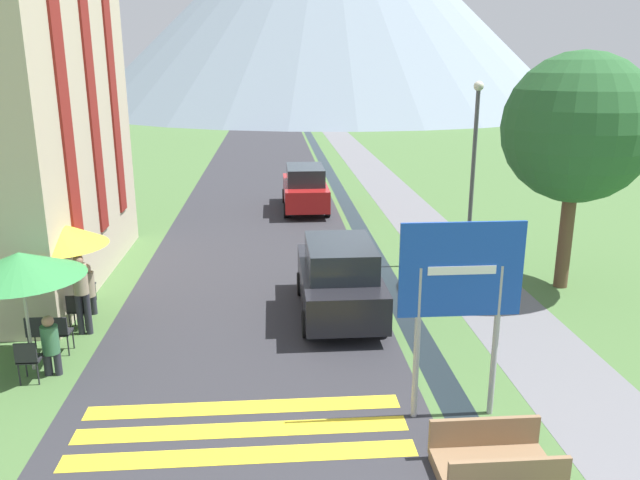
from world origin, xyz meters
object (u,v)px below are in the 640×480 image
cafe_chair_near_left (60,331)px  cafe_chair_middle (77,308)px  parked_car_far (305,188)px  person_standing_terrace (81,289)px  cafe_umbrella_front_green (20,265)px  parked_car_near (339,278)px  person_seated_far (50,342)px  cafe_chair_nearest (28,358)px  cafe_chair_near_right (37,331)px  tree_by_path (578,128)px  person_seated_near (88,287)px  cafe_umbrella_middle_yellow (56,234)px  footbridge (495,463)px  streetlamp (474,160)px  road_sign (460,288)px  cafe_chair_far_right (85,284)px

cafe_chair_near_left → cafe_chair_middle: bearing=78.7°
parked_car_far → person_standing_terrace: (-5.52, -11.78, 0.15)m
cafe_umbrella_front_green → parked_car_far: bearing=65.7°
parked_car_near → parked_car_far: bearing=91.1°
person_seated_far → cafe_chair_nearest: bearing=-137.6°
cafe_chair_near_right → tree_by_path: 13.45m
cafe_chair_near_right → person_seated_near: person_seated_near is taller
person_seated_far → cafe_umbrella_front_green: bearing=151.2°
cafe_umbrella_front_green → cafe_umbrella_middle_yellow: bearing=92.9°
parked_car_far → cafe_chair_nearest: 15.18m
footbridge → streetlamp: streetlamp is taller
cafe_chair_near_right → streetlamp: (10.61, 5.17, 2.63)m
cafe_chair_near_left → tree_by_path: tree_by_path is taller
streetlamp → cafe_chair_nearest: bearing=-148.3°
cafe_umbrella_middle_yellow → cafe_chair_near_left: bearing=-75.3°
cafe_chair_near_right → road_sign: bearing=-15.0°
cafe_umbrella_middle_yellow → tree_by_path: tree_by_path is taller
parked_car_near → person_seated_far: parked_car_near is taller
cafe_chair_middle → streetlamp: streetlamp is taller
parked_car_near → cafe_chair_nearest: size_ratio=4.89×
cafe_chair_far_right → person_seated_near: 0.78m
tree_by_path → cafe_chair_far_right: bearing=-178.6°
cafe_chair_nearest → cafe_chair_near_left: (0.19, 1.19, 0.00)m
road_sign → cafe_umbrella_front_green: size_ratio=1.42×
cafe_chair_far_right → cafe_umbrella_front_green: 3.85m
cafe_umbrella_front_green → cafe_chair_far_right: bearing=89.2°
cafe_chair_far_right → tree_by_path: 12.93m
road_sign → person_seated_far: bearing=164.6°
cafe_chair_nearest → tree_by_path: size_ratio=0.14×
cafe_chair_far_right → road_sign: bearing=-17.2°
cafe_umbrella_front_green → cafe_chair_middle: bearing=79.7°
parked_car_near → cafe_chair_nearest: parked_car_near is taller
road_sign → person_seated_near: road_sign is taller
footbridge → cafe_umbrella_front_green: bearing=153.5°
cafe_chair_near_left → cafe_umbrella_middle_yellow: 2.43m
cafe_chair_near_right → person_standing_terrace: (0.66, 0.96, 0.55)m
cafe_chair_near_left → tree_by_path: size_ratio=0.14×
parked_car_far → person_standing_terrace: bearing=-115.1°
cafe_umbrella_front_green → cafe_umbrella_middle_yellow: size_ratio=1.01×
cafe_chair_far_right → cafe_umbrella_front_green: size_ratio=0.35×
person_standing_terrace → tree_by_path: 12.49m
road_sign → cafe_chair_near_left: size_ratio=4.01×
cafe_chair_nearest → cafe_umbrella_middle_yellow: cafe_umbrella_middle_yellow is taller
cafe_chair_near_right → cafe_chair_middle: (0.45, 1.20, 0.00)m
cafe_umbrella_middle_yellow → cafe_chair_near_right: bearing=-89.6°
cafe_umbrella_middle_yellow → person_standing_terrace: size_ratio=1.31×
cafe_chair_nearest → cafe_chair_middle: size_ratio=1.00×
cafe_chair_nearest → person_seated_near: bearing=98.7°
cafe_umbrella_front_green → cafe_chair_near_right: bearing=99.4°
cafe_chair_far_right → person_standing_terrace: size_ratio=0.47×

